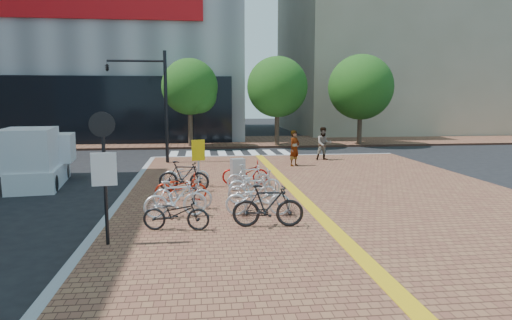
{
  "coord_description": "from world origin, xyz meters",
  "views": [
    {
      "loc": [
        -1.35,
        -13.99,
        3.51
      ],
      "look_at": [
        0.6,
        1.86,
        1.3
      ],
      "focal_mm": 32.0,
      "sensor_mm": 36.0,
      "label": 1
    }
  ],
  "objects": [
    {
      "name": "sidewalk",
      "position": [
        3.0,
        -5.0,
        0.07
      ],
      "size": [
        14.0,
        34.0,
        0.15
      ],
      "primitive_type": "cube",
      "color": "brown",
      "rests_on": "ground"
    },
    {
      "name": "crosswalk",
      "position": [
        0.5,
        14.0,
        0.01
      ],
      "size": [
        7.5,
        4.0,
        0.01
      ],
      "color": "silver",
      "rests_on": "ground"
    },
    {
      "name": "ground",
      "position": [
        0.0,
        0.0,
        0.0
      ],
      "size": [
        120.0,
        120.0,
        0.0
      ],
      "primitive_type": "plane",
      "color": "black",
      "rests_on": "ground"
    },
    {
      "name": "bike_10",
      "position": [
        0.37,
        2.13,
        0.63
      ],
      "size": [
        1.6,
        0.48,
        0.96
      ],
      "primitive_type": "imported",
      "rotation": [
        0.0,
        0.0,
        1.56
      ],
      "color": "silver",
      "rests_on": "sidewalk"
    },
    {
      "name": "bike_6",
      "position": [
        0.37,
        -2.56,
        0.71
      ],
      "size": [
        1.9,
        0.68,
        1.12
      ],
      "primitive_type": "imported",
      "rotation": [
        0.0,
        0.0,
        1.48
      ],
      "color": "black",
      "rests_on": "sidewalk"
    },
    {
      "name": "bike_11",
      "position": [
        0.36,
        3.3,
        0.62
      ],
      "size": [
        1.83,
        0.79,
        0.94
      ],
      "primitive_type": "imported",
      "rotation": [
        0.0,
        0.0,
        1.47
      ],
      "color": "#B1100C",
      "rests_on": "sidewalk"
    },
    {
      "name": "building_beige",
      "position": [
        18.0,
        32.0,
        9.0
      ],
      "size": [
        20.0,
        18.0,
        18.0
      ],
      "primitive_type": "cube",
      "color": "gray",
      "rests_on": "ground"
    },
    {
      "name": "street_trees",
      "position": [
        5.04,
        17.45,
        4.1
      ],
      "size": [
        16.2,
        4.6,
        6.35
      ],
      "color": "#38281E",
      "rests_on": "far_sidewalk"
    },
    {
      "name": "pedestrian_a",
      "position": [
        3.23,
        7.81,
        1.02
      ],
      "size": [
        0.76,
        0.73,
        1.75
      ],
      "primitive_type": "imported",
      "rotation": [
        0.0,
        0.0,
        0.69
      ],
      "color": "gray",
      "rests_on": "sidewalk"
    },
    {
      "name": "bike_4",
      "position": [
        -1.96,
        2.24,
        0.7
      ],
      "size": [
        1.9,
        0.85,
        1.1
      ],
      "primitive_type": "imported",
      "rotation": [
        0.0,
        0.0,
        1.38
      ],
      "color": "black",
      "rests_on": "sidewalk"
    },
    {
      "name": "bike_9",
      "position": [
        0.45,
        1.01,
        0.62
      ],
      "size": [
        1.86,
        0.81,
        0.95
      ],
      "primitive_type": "imported",
      "rotation": [
        0.0,
        0.0,
        1.67
      ],
      "color": "silver",
      "rests_on": "sidewalk"
    },
    {
      "name": "far_sidewalk",
      "position": [
        0.0,
        21.0,
        0.07
      ],
      "size": [
        70.0,
        8.0,
        0.15
      ],
      "primitive_type": "cube",
      "color": "brown",
      "rests_on": "ground"
    },
    {
      "name": "traffic_light_pole",
      "position": [
        -4.36,
        9.78,
        4.06
      ],
      "size": [
        3.04,
        1.17,
        5.67
      ],
      "color": "black",
      "rests_on": "sidewalk"
    },
    {
      "name": "pedestrian_b",
      "position": [
        5.22,
        9.68,
        1.03
      ],
      "size": [
        0.86,
        0.67,
        1.76
      ],
      "primitive_type": "imported",
      "rotation": [
        0.0,
        0.0,
        0.0
      ],
      "color": "#4D5362",
      "rests_on": "sidewalk"
    },
    {
      "name": "bike_7",
      "position": [
        0.26,
        -1.39,
        0.64
      ],
      "size": [
        1.93,
        0.87,
        0.98
      ],
      "primitive_type": "imported",
      "rotation": [
        0.0,
        0.0,
        1.45
      ],
      "color": "silver",
      "rests_on": "sidewalk"
    },
    {
      "name": "tactile_strip",
      "position": [
        2.0,
        -5.0,
        0.16
      ],
      "size": [
        0.4,
        34.0,
        0.01
      ],
      "primitive_type": "cube",
      "color": "gold",
      "rests_on": "sidewalk"
    },
    {
      "name": "kerb_north",
      "position": [
        3.0,
        12.0,
        0.08
      ],
      "size": [
        14.0,
        0.25,
        0.15
      ],
      "primitive_type": "cube",
      "color": "gray",
      "rests_on": "ground"
    },
    {
      "name": "kerb_west",
      "position": [
        -4.0,
        -5.0,
        0.08
      ],
      "size": [
        0.25,
        34.0,
        0.15
      ],
      "primitive_type": "cube",
      "color": "gray",
      "rests_on": "ground"
    },
    {
      "name": "bike_0",
      "position": [
        -1.98,
        -2.58,
        0.6
      ],
      "size": [
        1.77,
        0.84,
        0.89
      ],
      "primitive_type": "imported",
      "rotation": [
        0.0,
        0.0,
        1.42
      ],
      "color": "black",
      "rests_on": "sidewalk"
    },
    {
      "name": "bike_3",
      "position": [
        -2.01,
        0.81,
        0.59
      ],
      "size": [
        1.72,
        0.7,
        0.89
      ],
      "primitive_type": "imported",
      "rotation": [
        0.0,
        0.0,
        1.51
      ],
      "color": "red",
      "rests_on": "sidewalk"
    },
    {
      "name": "bike_5",
      "position": [
        -1.92,
        3.25,
        0.61
      ],
      "size": [
        1.79,
        0.68,
        0.93
      ],
      "primitive_type": "imported",
      "rotation": [
        0.0,
        0.0,
        1.53
      ],
      "color": "silver",
      "rests_on": "sidewalk"
    },
    {
      "name": "bike_8",
      "position": [
        0.25,
        -0.04,
        0.62
      ],
      "size": [
        1.61,
        0.69,
        0.94
      ],
      "primitive_type": "imported",
      "rotation": [
        0.0,
        0.0,
        1.41
      ],
      "color": "#B4B4B9",
      "rests_on": "sidewalk"
    },
    {
      "name": "yellow_sign",
      "position": [
        -1.42,
        2.96,
        1.39
      ],
      "size": [
        0.48,
        0.15,
        1.79
      ],
      "color": "#B7B7BC",
      "rests_on": "sidewalk"
    },
    {
      "name": "notice_sign",
      "position": [
        -3.5,
        -3.55,
        2.07
      ],
      "size": [
        0.56,
        0.17,
        3.04
      ],
      "color": "black",
      "rests_on": "sidewalk"
    },
    {
      "name": "bike_2",
      "position": [
        -1.91,
        -0.33,
        0.63
      ],
      "size": [
        1.88,
        0.89,
        0.95
      ],
      "primitive_type": "imported",
      "rotation": [
        0.0,
        0.0,
        1.43
      ],
      "color": "#AAABAF",
      "rests_on": "sidewalk"
    },
    {
      "name": "box_truck",
      "position": [
        -7.71,
        4.73,
        1.1
      ],
      "size": [
        2.25,
        4.23,
        2.34
      ],
      "color": "silver",
      "rests_on": "ground"
    },
    {
      "name": "bike_1",
      "position": [
        -2.06,
        -1.36,
        0.68
      ],
      "size": [
        1.84,
        0.83,
        1.07
      ],
      "primitive_type": "imported",
      "rotation": [
        0.0,
        0.0,
        1.76
      ],
      "color": "white",
      "rests_on": "sidewalk"
    },
    {
      "name": "utility_box",
      "position": [
        0.03,
        2.85,
        0.69
      ],
      "size": [
        0.57,
        0.47,
        1.08
      ],
      "primitive_type": "cube",
      "rotation": [
        0.0,
        0.0,
        0.25
      ],
      "color": "#B6B6BB",
      "rests_on": "sidewalk"
    }
  ]
}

